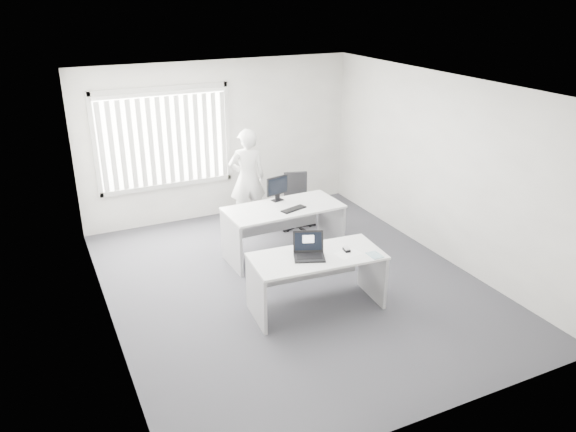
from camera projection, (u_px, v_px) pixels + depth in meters
name	position (u px, v px, depth m)	size (l,w,h in m)	color
ground	(293.00, 284.00, 8.04)	(6.00, 6.00, 0.00)	#404146
wall_back	(220.00, 140.00, 10.01)	(5.00, 0.02, 2.80)	silver
wall_front	(440.00, 295.00, 5.00)	(5.00, 0.02, 2.80)	silver
wall_left	(100.00, 223.00, 6.51)	(0.02, 6.00, 2.80)	silver
wall_right	(441.00, 168.00, 8.50)	(0.02, 6.00, 2.80)	silver
ceiling	(294.00, 86.00, 6.97)	(5.00, 6.00, 0.02)	silver
window	(164.00, 139.00, 9.52)	(2.32, 0.06, 1.76)	#B6B6B2
blinds	(165.00, 141.00, 9.49)	(2.20, 0.10, 1.50)	silver
desk_near	(317.00, 270.00, 7.23)	(1.75, 0.92, 0.77)	silver
desk_far	(283.00, 220.00, 8.68)	(1.81, 0.89, 0.82)	silver
office_chair	(297.00, 211.00, 9.84)	(0.68, 0.68, 0.96)	black
person	(247.00, 178.00, 9.69)	(0.64, 0.42, 1.75)	silver
laptop	(310.00, 248.00, 7.01)	(0.39, 0.34, 0.30)	black
paper_sheet	(348.00, 253.00, 7.19)	(0.31, 0.22, 0.00)	white
mouse	(347.00, 249.00, 7.25)	(0.07, 0.12, 0.05)	silver
booklet	(375.00, 255.00, 7.14)	(0.15, 0.21, 0.01)	white
keyboard	(294.00, 209.00, 8.48)	(0.41, 0.14, 0.02)	black
monitor	(277.00, 189.00, 8.77)	(0.40, 0.12, 0.40)	black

